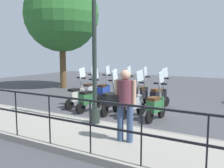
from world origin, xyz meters
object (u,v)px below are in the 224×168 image
(lamp_post_near, at_px, (94,49))
(scooter_near_1, at_px, (133,103))
(tree_large, at_px, (62,15))
(scooter_near_3, at_px, (89,98))
(scooter_far_4, at_px, (90,90))
(scooter_near_0, at_px, (156,105))
(scooter_near_4, at_px, (77,95))
(pedestrian_with_bag, at_px, (124,100))
(scooter_far_3, at_px, (104,91))
(scooter_near_2, at_px, (110,100))
(scooter_far_1, at_px, (142,93))
(scooter_far_2, at_px, (125,92))
(scooter_far_0, at_px, (159,96))

(lamp_post_near, height_order, scooter_near_1, lamp_post_near)
(tree_large, height_order, scooter_near_3, tree_large)
(scooter_near_3, bearing_deg, scooter_far_4, 42.45)
(scooter_near_0, xyz_separation_m, scooter_near_4, (0.17, 3.23, 0.00))
(lamp_post_near, relative_size, scooter_near_3, 2.97)
(pedestrian_with_bag, xyz_separation_m, scooter_near_4, (2.64, 3.42, -0.60))
(lamp_post_near, distance_m, scooter_near_4, 3.20)
(scooter_near_0, relative_size, scooter_far_3, 1.00)
(scooter_near_4, bearing_deg, scooter_near_2, -92.54)
(scooter_far_1, height_order, scooter_far_3, same)
(scooter_far_1, height_order, scooter_far_2, same)
(lamp_post_near, height_order, scooter_near_0, lamp_post_near)
(scooter_near_3, relative_size, scooter_far_4, 1.00)
(scooter_far_4, bearing_deg, scooter_near_0, -120.41)
(scooter_far_0, xyz_separation_m, scooter_far_2, (0.06, 1.46, 0.00))
(scooter_near_1, distance_m, scooter_far_3, 2.75)
(scooter_near_2, relative_size, scooter_far_2, 1.00)
(scooter_near_2, xyz_separation_m, scooter_near_4, (0.19, 1.61, 0.00))
(scooter_near_2, xyz_separation_m, scooter_far_1, (1.89, -0.34, 0.00))
(scooter_near_3, xyz_separation_m, scooter_far_3, (1.82, 0.50, 0.00))
(pedestrian_with_bag, bearing_deg, scooter_far_2, 18.58)
(pedestrian_with_bag, height_order, scooter_near_2, pedestrian_with_bag)
(scooter_near_3, height_order, scooter_far_4, same)
(scooter_far_2, distance_m, scooter_far_4, 1.67)
(tree_large, bearing_deg, scooter_near_0, -118.94)
(tree_large, relative_size, scooter_far_4, 4.17)
(scooter_near_1, xyz_separation_m, scooter_far_1, (1.84, 0.48, 0.00))
(pedestrian_with_bag, bearing_deg, scooter_near_3, 39.91)
(scooter_near_1, bearing_deg, pedestrian_with_bag, -142.19)
(scooter_near_3, bearing_deg, lamp_post_near, -131.24)
(scooter_near_4, xyz_separation_m, scooter_far_4, (1.42, 0.40, 0.00))
(scooter_near_4, height_order, scooter_far_4, same)
(scooter_near_0, height_order, scooter_far_3, same)
(scooter_near_4, distance_m, scooter_far_4, 1.48)
(lamp_post_near, height_order, pedestrian_with_bag, lamp_post_near)
(tree_large, distance_m, scooter_far_4, 5.82)
(scooter_near_1, xyz_separation_m, scooter_near_4, (0.14, 2.43, 0.00))
(scooter_far_2, bearing_deg, scooter_near_3, 162.79)
(lamp_post_near, distance_m, pedestrian_with_bag, 1.97)
(scooter_far_3, bearing_deg, scooter_near_4, 166.46)
(tree_large, height_order, scooter_near_1, tree_large)
(scooter_far_0, bearing_deg, scooter_near_2, 165.38)
(scooter_far_0, height_order, scooter_far_3, same)
(lamp_post_near, xyz_separation_m, scooter_far_1, (3.47, 0.10, -1.70))
(scooter_far_3, bearing_deg, scooter_near_2, -146.37)
(scooter_far_3, bearing_deg, scooter_near_3, -168.83)
(pedestrian_with_bag, xyz_separation_m, tree_large, (6.52, 7.50, 3.19))
(scooter_near_3, bearing_deg, scooter_near_1, -77.54)
(scooter_far_2, distance_m, scooter_far_3, 1.00)
(scooter_near_2, relative_size, scooter_far_3, 1.00)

